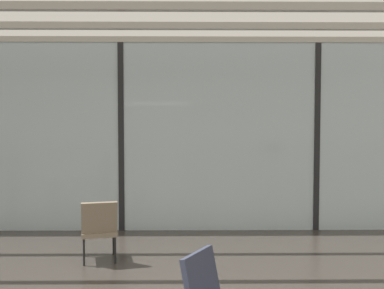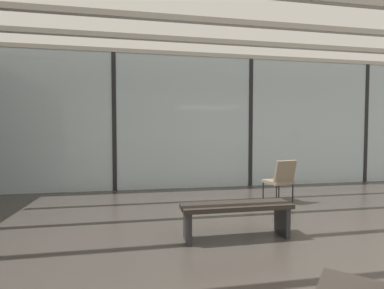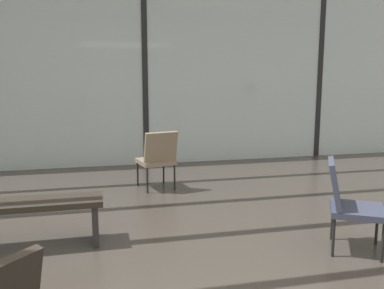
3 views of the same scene
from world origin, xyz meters
name	(u,v)px [view 1 (image 1 of 3)]	position (x,y,z in m)	size (l,w,h in m)	color
glass_curtain_wall	(122,137)	(0.00, 5.20, 1.68)	(14.00, 0.08, 3.36)	silver
window_mullion_1	(122,137)	(0.00, 5.20, 1.68)	(0.10, 0.12, 3.36)	black
window_mullion_2	(316,137)	(3.50, 5.20, 1.68)	(0.10, 0.12, 3.36)	black
parked_airplane	(141,125)	(-0.30, 11.28, 1.86)	(13.63, 3.72, 3.72)	#B2BCD6
lounge_chair_1	(99,227)	(-0.05, 3.40, 0.49)	(0.59, 0.62, 0.87)	#7F705B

